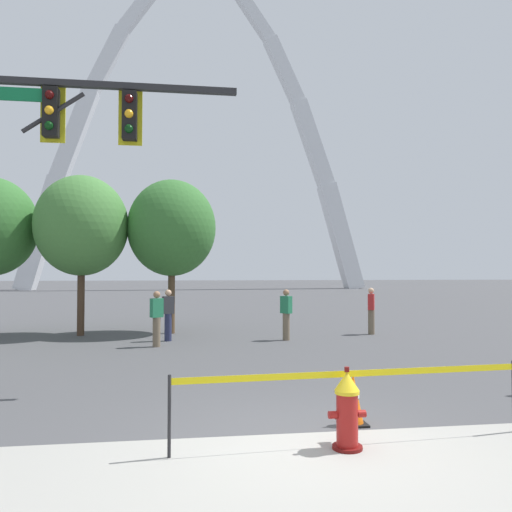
{
  "coord_description": "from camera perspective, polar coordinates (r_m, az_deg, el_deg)",
  "views": [
    {
      "loc": [
        -1.44,
        -6.21,
        2.14
      ],
      "look_at": [
        0.15,
        5.0,
        2.5
      ],
      "focal_mm": 35.06,
      "sensor_mm": 36.0,
      "label": 1
    }
  ],
  "objects": [
    {
      "name": "tree_left_mid",
      "position": [
        17.93,
        -19.27,
        3.27
      ],
      "size": [
        3.09,
        3.09,
        5.41
      ],
      "color": "#473323",
      "rests_on": "ground"
    },
    {
      "name": "pedestrian_standing_center",
      "position": [
        14.66,
        -11.27,
        -6.97
      ],
      "size": [
        0.39,
        0.35,
        1.59
      ],
      "color": "brown",
      "rests_on": "ground"
    },
    {
      "name": "pedestrian_walking_right",
      "position": [
        15.82,
        -9.99,
        -6.59
      ],
      "size": [
        0.39,
        0.31,
        1.59
      ],
      "color": "#232847",
      "rests_on": "ground"
    },
    {
      "name": "pedestrian_walking_left",
      "position": [
        15.78,
        3.46,
        -6.63
      ],
      "size": [
        0.37,
        0.39,
        1.59
      ],
      "color": "brown",
      "rests_on": "ground"
    },
    {
      "name": "tree_center_left",
      "position": [
        17.77,
        -9.58,
        3.15
      ],
      "size": [
        3.07,
        3.07,
        5.37
      ],
      "color": "brown",
      "rests_on": "ground"
    },
    {
      "name": "ground_plane",
      "position": [
        6.72,
        5.04,
        -20.38
      ],
      "size": [
        240.0,
        240.0,
        0.0
      ],
      "primitive_type": "plane",
      "color": "#474749"
    },
    {
      "name": "traffic_cone_by_hydrant",
      "position": [
        7.41,
        11.03,
        -15.71
      ],
      "size": [
        0.36,
        0.36,
        0.73
      ],
      "color": "black",
      "rests_on": "ground"
    },
    {
      "name": "pedestrian_near_trees",
      "position": [
        17.67,
        13.01,
        -6.07
      ],
      "size": [
        0.33,
        0.39,
        1.59
      ],
      "color": "brown",
      "rests_on": "ground"
    },
    {
      "name": "fire_hydrant",
      "position": [
        6.4,
        10.33,
        -16.94
      ],
      "size": [
        0.46,
        0.48,
        0.99
      ],
      "color": "#5E0F0D",
      "rests_on": "ground"
    },
    {
      "name": "traffic_signal_gantry",
      "position": [
        10.02,
        -23.87,
        9.44
      ],
      "size": [
        5.02,
        0.44,
        6.0
      ],
      "color": "#232326",
      "rests_on": "ground"
    },
    {
      "name": "monument_arch",
      "position": [
        64.32,
        -6.7,
        12.36
      ],
      "size": [
        42.71,
        2.12,
        40.82
      ],
      "color": "silver",
      "rests_on": "ground"
    },
    {
      "name": "caution_tape_barrier",
      "position": [
        6.54,
        11.13,
        -15.02
      ],
      "size": [
        4.56,
        0.33,
        0.95
      ],
      "color": "#232326",
      "rests_on": "ground"
    }
  ]
}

